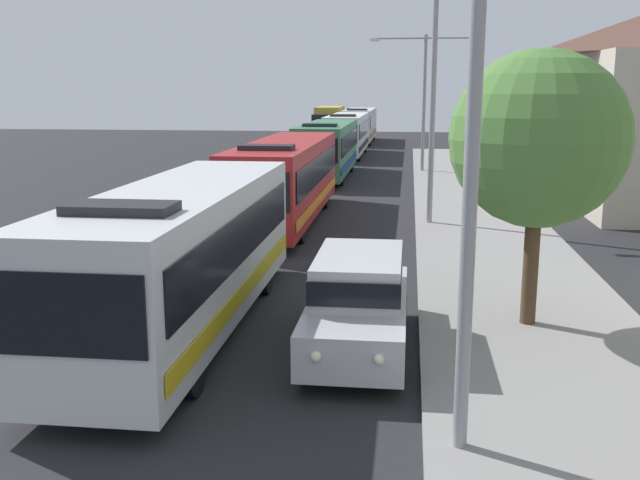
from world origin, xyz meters
name	(u,v)px	position (x,y,z in m)	size (l,w,h in m)	color
bus_lead	(184,252)	(-1.30, 9.86, 1.69)	(2.58, 10.54, 3.21)	silver
bus_second_in_line	(286,178)	(-1.30, 22.43, 1.69)	(2.58, 12.03, 3.21)	maroon
bus_middle	(327,148)	(-1.30, 36.27, 1.69)	(2.58, 10.98, 3.21)	#33724C
bus_fourth_in_line	(347,133)	(-1.30, 49.50, 1.69)	(2.58, 11.50, 3.21)	silver
bus_rear	(360,124)	(-1.30, 63.10, 1.69)	(2.58, 11.82, 3.21)	silver
white_suv	(359,299)	(2.40, 9.12, 1.03)	(1.86, 5.05, 1.90)	#B7B7BC
box_truck_oncoming	(329,122)	(-4.60, 66.90, 1.72)	(2.35, 8.41, 3.15)	black
streetlamp_near	(475,95)	(4.10, 5.14, 4.95)	(6.50, 0.28, 7.70)	gray
streetlamp_mid	(434,79)	(4.10, 22.26, 5.34)	(5.26, 0.28, 8.59)	gray
streetlamp_far	(424,87)	(4.10, 39.37, 5.04)	(6.48, 0.28, 7.88)	gray
roadside_tree	(539,140)	(5.88, 10.75, 4.01)	(3.59, 3.59, 5.67)	#4C3823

